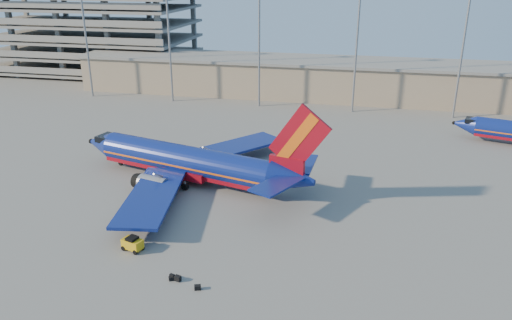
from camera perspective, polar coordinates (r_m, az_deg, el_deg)
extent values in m
plane|color=slate|center=(66.20, -4.10, -4.12)|extent=(220.00, 220.00, 0.00)
cube|color=gray|center=(117.94, 8.87, 9.05)|extent=(120.00, 15.00, 8.00)
cube|color=slate|center=(117.15, 8.98, 11.06)|extent=(122.00, 16.00, 0.60)
cube|color=slate|center=(155.98, -18.48, 10.03)|extent=(60.00, 30.00, 0.70)
cube|color=slate|center=(155.30, -18.66, 11.55)|extent=(60.00, 30.00, 0.70)
cube|color=slate|center=(154.73, -18.84, 13.07)|extent=(60.00, 30.00, 0.70)
cube|color=slate|center=(154.28, -19.03, 14.61)|extent=(60.00, 30.00, 0.70)
cube|color=slate|center=(153.94, -19.22, 16.16)|extent=(60.00, 30.00, 0.70)
cube|color=slate|center=(165.77, -16.55, 14.18)|extent=(1.20, 1.20, 21.00)
cylinder|color=gray|center=(121.66, -18.90, 13.35)|extent=(0.44, 0.44, 28.00)
cylinder|color=gray|center=(112.63, -9.91, 13.60)|extent=(0.44, 0.44, 28.00)
cylinder|color=gray|center=(106.62, 0.36, 13.49)|extent=(0.44, 0.44, 28.00)
cylinder|color=gray|center=(104.17, 11.45, 12.90)|extent=(0.44, 0.44, 28.00)
cylinder|color=gray|center=(105.53, 22.57, 11.84)|extent=(0.44, 0.44, 28.00)
cylinder|color=navy|center=(70.48, -7.98, -0.01)|extent=(26.92, 10.64, 4.12)
cube|color=maroon|center=(70.87, -7.94, -0.81)|extent=(26.72, 9.89, 1.45)
cube|color=orange|center=(70.58, -7.97, -0.22)|extent=(26.93, 10.68, 0.25)
cone|color=navy|center=(80.15, -17.24, 1.84)|extent=(5.56, 5.15, 4.12)
cube|color=black|center=(78.85, -16.56, 2.42)|extent=(3.31, 3.47, 0.89)
cone|color=navy|center=(62.92, 4.25, -2.13)|extent=(6.63, 5.43, 4.12)
cube|color=maroon|center=(62.67, 3.54, -0.72)|extent=(4.68, 1.76, 2.45)
cube|color=maroon|center=(60.76, 4.97, 2.44)|extent=(8.01, 2.38, 8.89)
cube|color=orange|center=(60.84, 4.77, 2.47)|extent=(5.38, 1.81, 6.97)
cube|color=navy|center=(66.09, 5.21, -0.42)|extent=(3.64, 7.26, 0.25)
cube|color=navy|center=(59.66, 2.43, -2.79)|extent=(6.16, 7.87, 0.25)
cube|color=navy|center=(77.69, -2.81, 1.41)|extent=(15.09, 16.99, 0.39)
cube|color=navy|center=(62.79, -11.79, -3.99)|extent=(8.37, 17.95, 0.39)
cube|color=maroon|center=(70.73, -7.55, -1.22)|extent=(7.55, 5.87, 1.11)
cylinder|color=gray|center=(76.25, -6.27, 0.34)|extent=(4.47, 3.26, 2.34)
cylinder|color=gray|center=(67.66, -11.64, -2.76)|extent=(4.47, 3.26, 2.34)
cylinder|color=gray|center=(78.67, -15.24, -0.16)|extent=(0.33, 0.33, 1.23)
cylinder|color=black|center=(78.76, -15.22, -0.34)|extent=(0.76, 0.45, 0.71)
cylinder|color=black|center=(72.76, -5.50, -1.36)|extent=(1.06, 0.83, 0.94)
cylinder|color=black|center=(68.38, -8.11, -3.01)|extent=(1.06, 0.83, 0.94)
cone|color=navy|center=(95.27, 22.70, 3.80)|extent=(4.58, 4.26, 3.35)
cube|color=black|center=(94.95, 23.47, 4.17)|extent=(2.73, 2.86, 0.73)
cube|color=gold|center=(55.31, -13.93, -9.27)|extent=(2.42, 1.80, 1.03)
cube|color=black|center=(55.01, -13.99, -8.72)|extent=(1.31, 1.38, 0.36)
cylinder|color=black|center=(56.42, -14.12, -9.24)|extent=(0.57, 0.33, 0.54)
cylinder|color=black|center=(55.73, -14.92, -9.73)|extent=(0.57, 0.33, 0.54)
cylinder|color=black|center=(55.41, -12.85, -9.71)|extent=(0.57, 0.33, 0.54)
cylinder|color=black|center=(54.72, -13.65, -10.22)|extent=(0.57, 0.33, 0.54)
cube|color=black|center=(50.10, -9.56, -13.18)|extent=(0.75, 0.68, 0.37)
cube|color=black|center=(49.85, -8.93, -13.21)|extent=(0.69, 0.55, 0.55)
cube|color=black|center=(48.48, -6.69, -14.26)|extent=(0.72, 0.60, 0.45)
cube|color=black|center=(50.19, -9.57, -13.01)|extent=(0.54, 0.42, 0.53)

